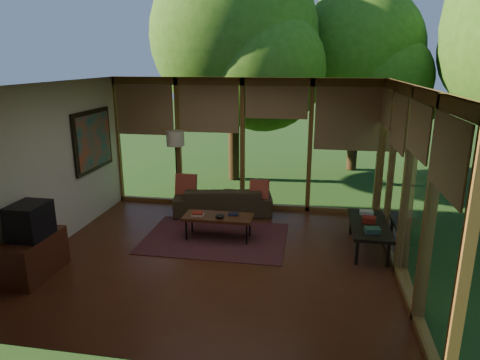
% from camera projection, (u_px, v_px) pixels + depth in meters
% --- Properties ---
extents(floor, '(5.50, 5.50, 0.00)m').
position_uv_depth(floor, '(216.00, 257.00, 6.80)').
color(floor, '#5A2917').
rests_on(floor, ground).
extents(ceiling, '(5.50, 5.50, 0.00)m').
position_uv_depth(ceiling, '(214.00, 84.00, 6.07)').
color(ceiling, silver).
rests_on(ceiling, ground).
extents(wall_left, '(0.04, 5.00, 2.70)m').
position_uv_depth(wall_left, '(49.00, 168.00, 6.89)').
color(wall_left, beige).
rests_on(wall_left, ground).
extents(wall_front, '(5.50, 0.04, 2.70)m').
position_uv_depth(wall_front, '(156.00, 243.00, 4.07)').
color(wall_front, beige).
rests_on(wall_front, ground).
extents(window_wall_back, '(5.50, 0.12, 2.70)m').
position_uv_depth(window_wall_back, '(243.00, 144.00, 8.81)').
color(window_wall_back, brown).
rests_on(window_wall_back, ground).
extents(window_wall_right, '(0.12, 5.00, 2.70)m').
position_uv_depth(window_wall_right, '(406.00, 185.00, 5.98)').
color(window_wall_right, brown).
rests_on(window_wall_right, ground).
extents(tree_nw, '(4.08, 4.08, 5.63)m').
position_uv_depth(tree_nw, '(234.00, 36.00, 10.39)').
color(tree_nw, '#3E2916').
rests_on(tree_nw, ground).
extents(tree_ne, '(3.38, 3.38, 4.97)m').
position_uv_depth(tree_ne, '(359.00, 51.00, 11.48)').
color(tree_ne, '#3E2916').
rests_on(tree_ne, ground).
extents(rug, '(2.46, 1.75, 0.01)m').
position_uv_depth(rug, '(215.00, 238.00, 7.53)').
color(rug, maroon).
rests_on(rug, floor).
extents(sofa, '(2.07, 1.14, 0.57)m').
position_uv_depth(sofa, '(223.00, 200.00, 8.68)').
color(sofa, '#3E321F').
rests_on(sofa, floor).
extents(pillow_left, '(0.42, 0.22, 0.44)m').
position_uv_depth(pillow_left, '(186.00, 185.00, 8.67)').
color(pillow_left, maroon).
rests_on(pillow_left, sofa).
extents(pillow_right, '(0.38, 0.20, 0.39)m').
position_uv_depth(pillow_right, '(259.00, 189.00, 8.43)').
color(pillow_right, maroon).
rests_on(pillow_right, sofa).
extents(ct_book_lower, '(0.22, 0.18, 0.03)m').
position_uv_depth(ct_book_lower, '(198.00, 215.00, 7.42)').
color(ct_book_lower, beige).
rests_on(ct_book_lower, coffee_table).
extents(ct_book_upper, '(0.20, 0.16, 0.03)m').
position_uv_depth(ct_book_upper, '(198.00, 213.00, 7.41)').
color(ct_book_upper, maroon).
rests_on(ct_book_upper, coffee_table).
extents(ct_book_side, '(0.20, 0.16, 0.03)m').
position_uv_depth(ct_book_side, '(233.00, 214.00, 7.44)').
color(ct_book_side, black).
rests_on(ct_book_side, coffee_table).
extents(ct_bowl, '(0.16, 0.16, 0.07)m').
position_uv_depth(ct_bowl, '(220.00, 216.00, 7.30)').
color(ct_bowl, black).
rests_on(ct_bowl, coffee_table).
extents(media_cabinet, '(0.50, 1.00, 0.60)m').
position_uv_depth(media_cabinet, '(34.00, 256.00, 6.17)').
color(media_cabinet, '#532616').
rests_on(media_cabinet, floor).
extents(television, '(0.45, 0.55, 0.50)m').
position_uv_depth(television, '(30.00, 221.00, 6.01)').
color(television, black).
rests_on(television, media_cabinet).
extents(console_book_a, '(0.25, 0.19, 0.08)m').
position_uv_depth(console_book_a, '(372.00, 230.00, 6.59)').
color(console_book_a, '#2F5246').
rests_on(console_book_a, side_console).
extents(console_book_b, '(0.24, 0.19, 0.10)m').
position_uv_depth(console_book_b, '(369.00, 220.00, 7.02)').
color(console_book_b, maroon).
rests_on(console_book_b, side_console).
extents(console_book_c, '(0.23, 0.17, 0.06)m').
position_uv_depth(console_book_c, '(366.00, 212.00, 7.40)').
color(console_book_c, beige).
rests_on(console_book_c, side_console).
extents(floor_lamp, '(0.36, 0.36, 1.65)m').
position_uv_depth(floor_lamp, '(175.00, 143.00, 8.68)').
color(floor_lamp, black).
rests_on(floor_lamp, floor).
extents(coffee_table, '(1.20, 0.50, 0.43)m').
position_uv_depth(coffee_table, '(218.00, 218.00, 7.42)').
color(coffee_table, '#532616').
rests_on(coffee_table, floor).
extents(side_console, '(0.60, 1.40, 0.46)m').
position_uv_depth(side_console, '(369.00, 226.00, 7.00)').
color(side_console, black).
rests_on(side_console, floor).
extents(wall_painting, '(0.06, 1.35, 1.15)m').
position_uv_depth(wall_painting, '(93.00, 140.00, 8.16)').
color(wall_painting, black).
rests_on(wall_painting, wall_left).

